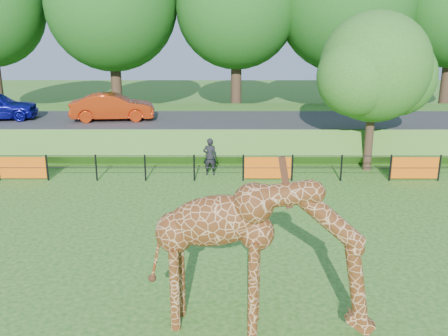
# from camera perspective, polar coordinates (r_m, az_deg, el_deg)

# --- Properties ---
(ground) EXTENTS (90.00, 90.00, 0.00)m
(ground) POSITION_cam_1_polar(r_m,az_deg,el_deg) (13.14, -5.50, -12.16)
(ground) COLOR #235916
(ground) RESTS_ON ground
(giraffe) EXTENTS (4.77, 1.45, 3.35)m
(giraffe) POSITION_cam_1_polar(r_m,az_deg,el_deg) (10.34, 4.33, -9.96)
(giraffe) COLOR #5C2F13
(giraffe) RESTS_ON ground
(perimeter_fence) EXTENTS (28.07, 0.10, 1.10)m
(perimeter_fence) POSITION_cam_1_polar(r_m,az_deg,el_deg) (20.35, -3.43, 0.03)
(perimeter_fence) COLOR black
(perimeter_fence) RESTS_ON ground
(embankment) EXTENTS (40.00, 9.00, 1.30)m
(embankment) POSITION_cam_1_polar(r_m,az_deg,el_deg) (27.59, -2.51, 4.60)
(embankment) COLOR #235916
(embankment) RESTS_ON ground
(road) EXTENTS (40.00, 5.00, 0.12)m
(road) POSITION_cam_1_polar(r_m,az_deg,el_deg) (25.99, -2.67, 5.46)
(road) COLOR #29292C
(road) RESTS_ON embankment
(car_red) EXTENTS (4.30, 1.88, 1.38)m
(car_red) POSITION_cam_1_polar(r_m,az_deg,el_deg) (26.18, -12.61, 6.83)
(car_red) COLOR #B82F0D
(car_red) RESTS_ON road
(visitor) EXTENTS (0.61, 0.43, 1.60)m
(visitor) POSITION_cam_1_polar(r_m,az_deg,el_deg) (21.03, -1.62, 1.30)
(visitor) COLOR black
(visitor) RESTS_ON ground
(tree_east) EXTENTS (5.40, 4.71, 6.76)m
(tree_east) POSITION_cam_1_polar(r_m,az_deg,el_deg) (22.14, 17.05, 10.53)
(tree_east) COLOR #362518
(tree_east) RESTS_ON ground
(bg_tree_line) EXTENTS (37.30, 8.80, 11.82)m
(bg_tree_line) POSITION_cam_1_polar(r_m,az_deg,el_deg) (33.51, 1.26, 17.93)
(bg_tree_line) COLOR #362518
(bg_tree_line) RESTS_ON ground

